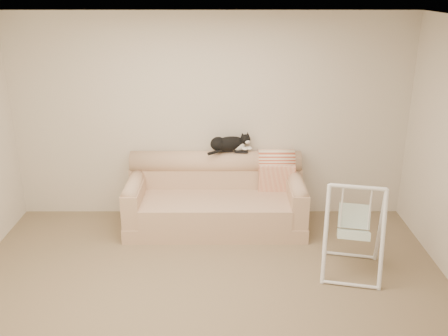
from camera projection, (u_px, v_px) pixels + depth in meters
name	position (u px, v px, depth m)	size (l,w,h in m)	color
ground_plane	(207.00, 300.00, 4.86)	(5.00, 5.00, 0.00)	brown
room_shell	(205.00, 151.00, 4.33)	(5.04, 4.04, 2.60)	beige
sofa	(216.00, 199.00, 6.25)	(2.20, 0.93, 0.90)	tan
remote_a	(226.00, 151.00, 6.29)	(0.18, 0.06, 0.03)	black
remote_b	(241.00, 152.00, 6.26)	(0.17, 0.06, 0.02)	black
tuxedo_cat	(229.00, 144.00, 6.24)	(0.57, 0.39, 0.24)	black
throw_blanket	(276.00, 165.00, 6.34)	(0.45, 0.38, 0.58)	#C1482C
baby_swing	(354.00, 229.00, 5.18)	(0.73, 0.76, 1.00)	white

